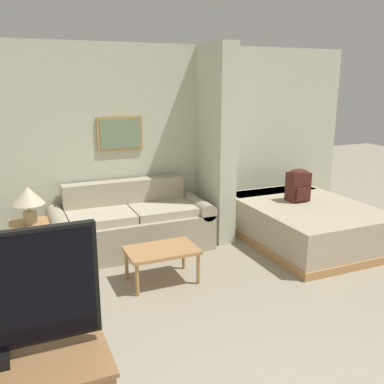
{
  "coord_description": "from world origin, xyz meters",
  "views": [
    {
      "loc": [
        -1.51,
        -1.22,
        2.13
      ],
      "look_at": [
        0.13,
        2.58,
        1.05
      ],
      "focal_mm": 40.0,
      "sensor_mm": 36.0,
      "label": 1
    }
  ],
  "objects": [
    {
      "name": "table_lamp",
      "position": [
        -1.37,
        3.82,
        0.84
      ],
      "size": [
        0.37,
        0.37,
        0.44
      ],
      "color": "tan",
      "rests_on": "side_table"
    },
    {
      "name": "coffee_table",
      "position": [
        -0.11,
        2.84,
        0.34
      ],
      "size": [
        0.76,
        0.5,
        0.38
      ],
      "color": "#B27F4C",
      "rests_on": "ground_plane"
    },
    {
      "name": "backpack",
      "position": [
        2.06,
        3.39,
        0.76
      ],
      "size": [
        0.29,
        0.23,
        0.45
      ],
      "color": "#471E19",
      "rests_on": "bed"
    },
    {
      "name": "side_table",
      "position": [
        -1.37,
        3.82,
        0.45
      ],
      "size": [
        0.47,
        0.47,
        0.53
      ],
      "color": "#B27F4C",
      "rests_on": "ground_plane"
    },
    {
      "name": "wall_partition_pillar",
      "position": [
        1.05,
        3.9,
        1.3
      ],
      "size": [
        0.24,
        0.78,
        2.6
      ],
      "color": "beige",
      "rests_on": "ground_plane"
    },
    {
      "name": "bed",
      "position": [
        2.07,
        3.23,
        0.27
      ],
      "size": [
        1.52,
        2.04,
        0.53
      ],
      "color": "#B27F4C",
      "rests_on": "ground_plane"
    },
    {
      "name": "wall_back",
      "position": [
        -0.0,
        4.35,
        1.29
      ],
      "size": [
        6.84,
        0.16,
        2.6
      ],
      "color": "beige",
      "rests_on": "ground_plane"
    },
    {
      "name": "couch",
      "position": [
        -0.16,
        3.87,
        0.33
      ],
      "size": [
        2.02,
        0.84,
        0.86
      ],
      "color": "tan",
      "rests_on": "ground_plane"
    }
  ]
}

